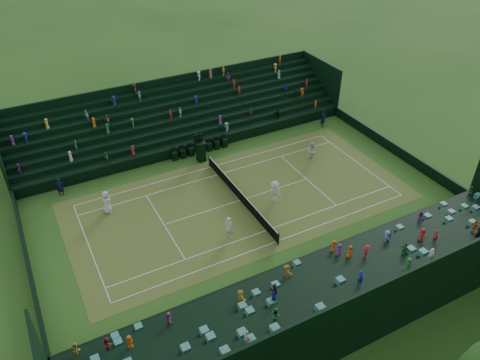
% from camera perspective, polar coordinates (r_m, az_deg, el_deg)
% --- Properties ---
extents(ground, '(160.00, 160.00, 0.00)m').
position_cam_1_polar(ground, '(37.28, -0.00, -2.52)').
color(ground, '#24561B').
rests_on(ground, ground).
extents(court_surface, '(12.97, 26.77, 0.01)m').
position_cam_1_polar(court_surface, '(37.27, -0.00, -2.52)').
color(court_surface, '#417828').
rests_on(court_surface, ground).
extents(perimeter_wall_north, '(17.17, 0.20, 1.00)m').
position_cam_1_polar(perimeter_wall_north, '(45.38, 18.06, 3.82)').
color(perimeter_wall_north, black).
rests_on(perimeter_wall_north, ground).
extents(perimeter_wall_south, '(17.17, 0.20, 1.00)m').
position_cam_1_polar(perimeter_wall_south, '(34.34, -24.46, -9.19)').
color(perimeter_wall_south, black).
rests_on(perimeter_wall_south, ground).
extents(perimeter_wall_east, '(0.20, 31.77, 1.00)m').
position_cam_1_polar(perimeter_wall_east, '(31.55, 7.34, -10.08)').
color(perimeter_wall_east, black).
rests_on(perimeter_wall_east, ground).
extents(perimeter_wall_west, '(0.20, 31.77, 1.00)m').
position_cam_1_polar(perimeter_wall_west, '(43.39, -5.26, 4.05)').
color(perimeter_wall_west, black).
rests_on(perimeter_wall_west, ground).
extents(north_grandstand, '(6.60, 32.00, 4.90)m').
position_cam_1_polar(north_grandstand, '(28.63, 12.30, -13.69)').
color(north_grandstand, black).
rests_on(north_grandstand, ground).
extents(south_grandstand, '(6.60, 32.00, 4.90)m').
position_cam_1_polar(south_grandstand, '(46.31, -7.41, 7.49)').
color(south_grandstand, black).
rests_on(south_grandstand, ground).
extents(tennis_net, '(11.67, 0.10, 1.06)m').
position_cam_1_polar(tennis_net, '(36.96, -0.00, -1.87)').
color(tennis_net, black).
rests_on(tennis_net, ground).
extents(umpire_chair, '(0.89, 0.89, 2.80)m').
position_cam_1_polar(umpire_chair, '(41.70, -4.83, 3.80)').
color(umpire_chair, black).
rests_on(umpire_chair, ground).
extents(courtside_chairs, '(0.53, 5.50, 1.15)m').
position_cam_1_polar(courtside_chairs, '(43.21, -4.92, 3.82)').
color(courtside_chairs, black).
rests_on(courtside_chairs, ground).
extents(player_near_west, '(1.04, 0.79, 1.91)m').
position_cam_1_polar(player_near_west, '(36.97, -15.94, -2.61)').
color(player_near_west, silver).
rests_on(player_near_west, ground).
extents(player_near_east, '(0.79, 0.76, 1.82)m').
position_cam_1_polar(player_near_east, '(33.36, -1.39, -5.79)').
color(player_near_east, white).
rests_on(player_near_east, ground).
extents(player_far_west, '(0.95, 0.81, 1.71)m').
position_cam_1_polar(player_far_west, '(42.34, 8.73, 3.47)').
color(player_far_west, silver).
rests_on(player_far_west, ground).
extents(player_far_east, '(1.37, 1.14, 1.85)m').
position_cam_1_polar(player_far_east, '(36.81, 4.24, -1.38)').
color(player_far_east, white).
rests_on(player_far_east, ground).
extents(line_judge_north, '(0.71, 0.83, 1.93)m').
position_cam_1_polar(line_judge_north, '(47.99, 10.13, 7.47)').
color(line_judge_north, black).
rests_on(line_judge_north, ground).
extents(line_judge_south, '(0.54, 0.66, 1.58)m').
position_cam_1_polar(line_judge_south, '(40.10, -21.10, -0.80)').
color(line_judge_south, black).
rests_on(line_judge_south, ground).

